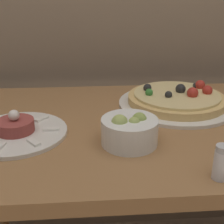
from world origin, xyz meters
TOP-DOWN VIEW (x-y plane):
  - dining_table at (0.00, 0.33)m, footprint 1.19×0.66m
  - pizza_plate at (0.12, 0.45)m, footprint 0.36×0.36m
  - tartare_plate at (-0.34, 0.27)m, footprint 0.26×0.26m
  - small_bowl at (-0.06, 0.21)m, footprint 0.13×0.13m
  - salt_shaker at (0.09, 0.05)m, footprint 0.03×0.03m

SIDE VIEW (x-z plane):
  - dining_table at x=0.00m, z-range 0.25..0.99m
  - tartare_plate at x=-0.34m, z-range 0.71..0.78m
  - pizza_plate at x=0.12m, z-range 0.72..0.79m
  - small_bowl at x=-0.06m, z-range 0.73..0.81m
  - salt_shaker at x=0.09m, z-range 0.74..0.81m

